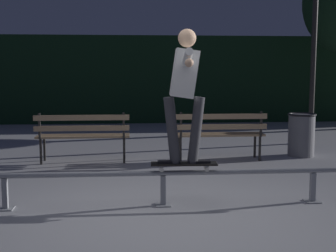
# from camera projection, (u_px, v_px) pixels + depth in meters

# --- Properties ---
(ground_plane) EXTENTS (90.00, 90.00, 0.00)m
(ground_plane) POSITION_uv_depth(u_px,v_px,m) (165.00, 212.00, 5.10)
(ground_plane) COLOR #99999E
(hedge_backdrop) EXTENTS (24.00, 1.20, 2.63)m
(hedge_backdrop) POSITION_uv_depth(u_px,v_px,m) (143.00, 79.00, 14.08)
(hedge_backdrop) COLOR black
(hedge_backdrop) RESTS_ON ground
(grind_rail) EXTENTS (4.29, 0.18, 0.42)m
(grind_rail) POSITION_uv_depth(u_px,v_px,m) (163.00, 178.00, 5.31)
(grind_rail) COLOR gray
(grind_rail) RESTS_ON ground
(skateboard) EXTENTS (0.79, 0.23, 0.09)m
(skateboard) POSITION_uv_depth(u_px,v_px,m) (184.00, 164.00, 5.31)
(skateboard) COLOR black
(skateboard) RESTS_ON grind_rail
(skateboarder) EXTENTS (0.62, 1.41, 1.56)m
(skateboarder) POSITION_uv_depth(u_px,v_px,m) (185.00, 85.00, 5.20)
(skateboarder) COLOR black
(skateboarder) RESTS_ON skateboard
(park_bench_leftmost) EXTENTS (1.60, 0.41, 0.88)m
(park_bench_leftmost) POSITION_uv_depth(u_px,v_px,m) (83.00, 132.00, 7.75)
(park_bench_leftmost) COLOR #282623
(park_bench_leftmost) RESTS_ON ground
(park_bench_left_center) EXTENTS (1.60, 0.41, 0.88)m
(park_bench_left_center) POSITION_uv_depth(u_px,v_px,m) (220.00, 131.00, 7.94)
(park_bench_left_center) COLOR #282623
(park_bench_left_center) RESTS_ON ground
(lamp_post_right) EXTENTS (0.32, 0.32, 3.90)m
(lamp_post_right) POSITION_uv_depth(u_px,v_px,m) (315.00, 29.00, 9.64)
(lamp_post_right) COLOR #282623
(lamp_post_right) RESTS_ON ground
(trash_can) EXTENTS (0.52, 0.52, 0.80)m
(trash_can) POSITION_uv_depth(u_px,v_px,m) (301.00, 134.00, 8.39)
(trash_can) COLOR slate
(trash_can) RESTS_ON ground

